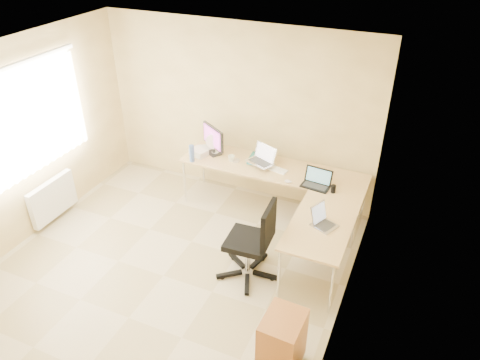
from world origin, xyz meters
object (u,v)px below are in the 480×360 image
at_px(laptop_center, 261,155).
at_px(desk_fan, 215,144).
at_px(keyboard, 273,168).
at_px(mug, 231,158).
at_px(water_bottle, 192,153).
at_px(cabinet, 282,342).
at_px(desk_return, 319,248).
at_px(laptop_return, 325,219).
at_px(office_chair, 248,242).
at_px(laptop_black, 316,179).
at_px(monitor, 213,140).
at_px(desk_main, 272,189).

xyz_separation_m(laptop_center, desk_fan, (-0.76, 0.09, -0.03)).
bearing_deg(keyboard, mug, -164.53).
bearing_deg(water_bottle, cabinet, -45.55).
height_order(desk_return, mug, mug).
relative_size(desk_return, laptop_return, 4.25).
bearing_deg(office_chair, cabinet, -56.73).
height_order(laptop_center, office_chair, office_chair).
xyz_separation_m(laptop_black, laptop_return, (0.32, -0.79, -0.01)).
xyz_separation_m(monitor, mug, (0.34, -0.11, -0.17)).
bearing_deg(laptop_return, keyboard, 69.18).
relative_size(laptop_black, mug, 3.84).
relative_size(keyboard, desk_fan, 1.49).
relative_size(desk_main, mug, 27.64).
relative_size(desk_main, monitor, 5.18).
distance_m(mug, desk_fan, 0.36).
distance_m(monitor, keyboard, 0.98).
relative_size(mug, desk_fan, 0.32).
bearing_deg(keyboard, office_chair, -69.52).
bearing_deg(cabinet, laptop_black, 100.73).
height_order(laptop_center, laptop_return, laptop_center).
bearing_deg(laptop_center, cabinet, -39.90).
distance_m(laptop_center, office_chair, 1.47).
bearing_deg(laptop_center, office_chair, -50.24).
bearing_deg(laptop_black, laptop_return, -61.60).
bearing_deg(laptop_center, laptop_return, -16.04).
relative_size(laptop_black, keyboard, 0.84).
xyz_separation_m(desk_main, cabinet, (1.01, -2.48, -0.01)).
xyz_separation_m(keyboard, laptop_return, (1.00, -1.00, 0.09)).
bearing_deg(laptop_center, water_bottle, -140.43).
distance_m(office_chair, cabinet, 1.36).
distance_m(desk_return, laptop_black, 0.94).
bearing_deg(office_chair, desk_return, 23.70).
relative_size(office_chair, cabinet, 1.72).
relative_size(monitor, desk_fan, 1.73).
height_order(monitor, office_chair, monitor).
bearing_deg(desk_main, water_bottle, -165.35).
bearing_deg(office_chair, laptop_center, 102.08).
relative_size(monitor, cabinet, 0.83).
height_order(desk_return, keyboard, keyboard).
bearing_deg(desk_fan, desk_return, -44.20).
bearing_deg(desk_main, desk_fan, 176.21).
distance_m(laptop_black, cabinet, 2.30).
xyz_separation_m(desk_return, laptop_black, (-0.29, 0.75, 0.48)).
xyz_separation_m(monitor, keyboard, (0.96, -0.08, -0.21)).
xyz_separation_m(mug, laptop_return, (1.62, -0.97, 0.06)).
bearing_deg(laptop_return, mug, 83.39).
distance_m(laptop_center, cabinet, 2.77).
bearing_deg(cabinet, desk_return, 93.95).
relative_size(monitor, mug, 5.34).
height_order(laptop_center, desk_fan, laptop_center).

